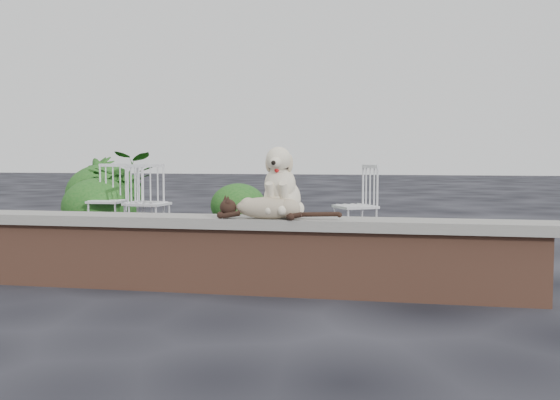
% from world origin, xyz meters
% --- Properties ---
extents(ground, '(60.00, 60.00, 0.00)m').
position_xyz_m(ground, '(0.00, 0.00, 0.00)').
color(ground, black).
rests_on(ground, ground).
extents(brick_wall, '(6.00, 0.30, 0.50)m').
position_xyz_m(brick_wall, '(0.00, 0.00, 0.25)').
color(brick_wall, brown).
rests_on(brick_wall, ground).
extents(capstone, '(6.20, 0.40, 0.08)m').
position_xyz_m(capstone, '(0.00, 0.00, 0.54)').
color(capstone, slate).
rests_on(capstone, brick_wall).
extents(dog, '(0.38, 0.49, 0.55)m').
position_xyz_m(dog, '(1.08, 0.04, 0.85)').
color(dog, beige).
rests_on(dog, capstone).
extents(cat, '(1.10, 0.32, 0.18)m').
position_xyz_m(cat, '(1.00, -0.11, 0.67)').
color(cat, tan).
rests_on(cat, capstone).
extents(chair_a, '(0.59, 0.59, 0.94)m').
position_xyz_m(chair_a, '(-1.82, 2.97, 0.47)').
color(chair_a, white).
rests_on(chair_a, ground).
extents(chair_e, '(0.60, 0.60, 0.94)m').
position_xyz_m(chair_e, '(-1.12, 2.68, 0.47)').
color(chair_e, white).
rests_on(chair_e, ground).
extents(chair_b, '(0.57, 0.57, 0.94)m').
position_xyz_m(chair_b, '(-1.22, 2.77, 0.47)').
color(chair_b, white).
rests_on(chair_b, ground).
extents(chair_d, '(0.77, 0.77, 0.94)m').
position_xyz_m(chair_d, '(1.41, 2.77, 0.47)').
color(chair_d, white).
rests_on(chair_d, ground).
extents(potted_plant_a, '(1.25, 1.18, 1.11)m').
position_xyz_m(potted_plant_a, '(-2.26, 4.38, 0.55)').
color(potted_plant_a, '#175018').
rests_on(potted_plant_a, ground).
extents(potted_plant_b, '(0.68, 0.68, 1.02)m').
position_xyz_m(potted_plant_b, '(-3.03, 5.06, 0.51)').
color(potted_plant_b, '#175018').
rests_on(potted_plant_b, ground).
extents(shrubbery, '(3.29, 2.45, 0.96)m').
position_xyz_m(shrubbery, '(-2.19, 4.31, 0.38)').
color(shrubbery, '#175018').
rests_on(shrubbery, ground).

